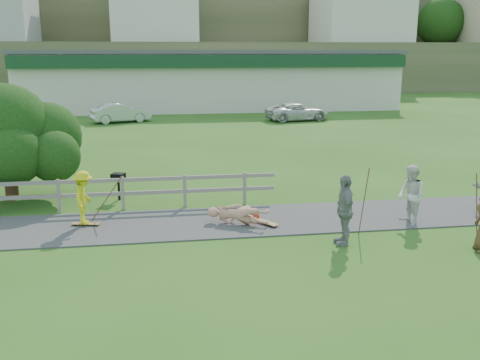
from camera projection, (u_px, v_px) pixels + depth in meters
The scene contains 18 objects.
ground at pixel (192, 241), 14.56m from camera, with size 260.00×260.00×0.00m, color #295017.
path at pixel (188, 223), 16.00m from camera, with size 34.00×3.00×0.04m, color #3A3A3C.
fence at pixel (38, 192), 16.87m from camera, with size 15.05×0.10×1.10m.
strip_mall at pixel (210, 79), 48.10m from camera, with size 32.50×10.75×5.10m.
skater_rider at pixel (84, 201), 15.58m from camera, with size 1.02×0.59×1.58m, color #CDCC13.
skater_fallen at pixel (238, 215), 15.80m from camera, with size 1.83×0.44×0.67m, color tan.
spectator_a at pixel (411, 195), 15.75m from camera, with size 0.88×0.68×1.80m, color silver.
spectator_b at pixel (344, 210), 14.14m from camera, with size 1.12×0.47×1.91m, color gray.
car_silver at pixel (121, 113), 38.41m from camera, with size 1.47×4.21×1.39m, color #BABEC2.
car_white at pixel (297, 112), 39.44m from camera, with size 2.16×4.68×1.30m, color silver.
tree at pixel (7, 147), 18.20m from camera, with size 4.91×4.91×3.70m, color black, non-canonical shape.
bbq at pixel (119, 187), 18.48m from camera, with size 0.44×0.33×0.95m, color black, non-canonical shape.
longboard_rider at pixel (86, 225), 15.76m from camera, with size 0.81×0.20×0.09m, color brown, non-canonical shape.
longboard_fallen at pixel (265, 223), 15.89m from camera, with size 0.96×0.23×0.11m, color brown, non-canonical shape.
helmet at pixel (255, 217), 16.27m from camera, with size 0.26×0.26×0.26m, color #A22B11.
pole_rider at pixel (106, 194), 16.04m from camera, with size 0.03×0.03×1.73m, color brown.
pole_spec_left at pixel (364, 201), 14.90m from camera, with size 0.03×0.03×1.94m, color brown.
pole_spec_right at pixel (477, 203), 15.02m from camera, with size 0.03×0.03×1.76m, color brown.
Camera 1 is at (-0.80, -13.79, 5.06)m, focal length 40.00 mm.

